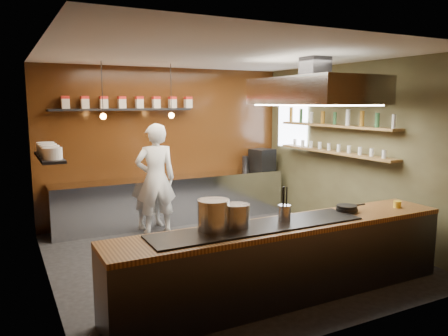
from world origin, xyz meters
TOP-DOWN VIEW (x-y plane):
  - floor at (0.00, 0.00)m, footprint 5.00×5.00m
  - back_wall at (0.00, 2.50)m, footprint 5.00×0.00m
  - left_wall at (-2.50, 0.00)m, footprint 0.00×5.00m
  - right_wall at (2.50, 0.00)m, footprint 0.00×5.00m
  - ceiling at (0.00, 0.00)m, footprint 5.00×5.00m
  - window_pane at (2.45, 1.70)m, footprint 0.00×1.00m
  - prep_counter at (0.00, 2.17)m, footprint 4.60×0.65m
  - pass_counter at (-0.00, -1.60)m, footprint 4.40×0.72m
  - tin_shelf at (-0.90, 2.36)m, footprint 2.60×0.26m
  - plate_shelf at (-2.34, 1.00)m, footprint 0.30×1.40m
  - bottle_shelf_upper at (2.34, 0.30)m, footprint 0.26×2.80m
  - bottle_shelf_lower at (2.34, 0.30)m, footprint 0.26×2.80m
  - extractor_hood at (1.30, -0.40)m, footprint 1.20×2.00m
  - pendant_left at (-1.40, 1.70)m, footprint 0.10×0.10m
  - pendant_right at (-0.20, 1.70)m, footprint 0.10×0.10m
  - storage_tins at (-0.75, 2.36)m, footprint 2.43×0.13m
  - plate_stacks at (-2.34, 1.00)m, footprint 0.26×1.16m
  - bottles at (2.34, 0.30)m, footprint 0.06×2.66m
  - wine_glasses at (2.34, 0.30)m, footprint 0.07×2.37m
  - stockpot_large at (-0.93, -1.51)m, footprint 0.39×0.39m
  - stockpot_small at (-0.65, -1.52)m, footprint 0.30×0.30m
  - utensil_crock at (-0.02, -1.56)m, footprint 0.18×0.18m
  - frying_pan at (0.99, -1.52)m, footprint 0.45×0.28m
  - butter_jar at (1.77, -1.65)m, footprint 0.13×0.13m
  - espresso_machine at (2.04, 2.20)m, footprint 0.51×0.50m
  - chef at (-0.54, 1.64)m, footprint 0.76×0.54m

SIDE VIEW (x-z plane):
  - floor at x=0.00m, z-range 0.00..0.00m
  - prep_counter at x=0.00m, z-range 0.00..0.90m
  - pass_counter at x=0.00m, z-range 0.00..0.94m
  - butter_jar at x=1.77m, z-range 0.92..1.01m
  - frying_pan at x=0.99m, z-range 0.94..1.01m
  - chef at x=-0.54m, z-range 0.00..1.97m
  - utensil_crock at x=-0.02m, z-range 0.94..1.13m
  - stockpot_small at x=-0.65m, z-range 0.94..1.20m
  - stockpot_large at x=-0.93m, z-range 0.94..1.28m
  - espresso_machine at x=2.04m, z-range 0.90..1.34m
  - bottle_shelf_lower at x=2.34m, z-range 1.43..1.47m
  - back_wall at x=0.00m, z-range -1.00..4.00m
  - left_wall at x=-2.50m, z-range -1.00..4.00m
  - right_wall at x=2.50m, z-range -1.00..4.00m
  - wine_glasses at x=2.34m, z-range 1.47..1.60m
  - plate_shelf at x=-2.34m, z-range 1.53..1.57m
  - plate_stacks at x=-2.34m, z-range 1.57..1.73m
  - window_pane at x=2.45m, z-range 1.40..2.40m
  - bottle_shelf_upper at x=2.34m, z-range 1.90..1.94m
  - bottles at x=2.34m, z-range 1.94..2.18m
  - pendant_left at x=-1.40m, z-range 1.68..2.63m
  - pendant_right at x=-0.20m, z-range 1.68..2.63m
  - tin_shelf at x=-0.90m, z-range 2.18..2.22m
  - storage_tins at x=-0.75m, z-range 2.22..2.44m
  - extractor_hood at x=1.30m, z-range 2.15..2.87m
  - ceiling at x=0.00m, z-range 3.00..3.00m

